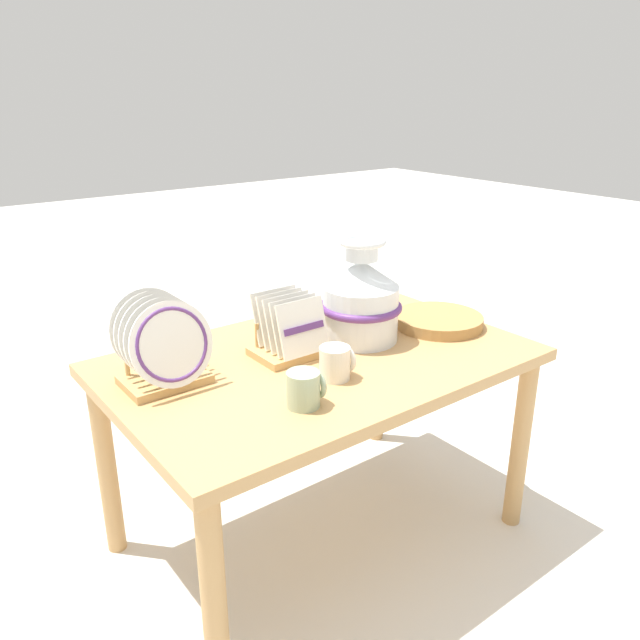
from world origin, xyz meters
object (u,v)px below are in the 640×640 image
dish_rack_round_plates (163,349)px  wicker_charger_stack (439,321)px  ceramic_vase (361,298)px  mug_sage_glaze (305,389)px  dish_rack_square_plates (290,335)px  mug_cream_glaze (336,362)px

dish_rack_round_plates → wicker_charger_stack: size_ratio=0.83×
ceramic_vase → wicker_charger_stack: size_ratio=1.12×
mug_sage_glaze → wicker_charger_stack: bearing=14.9°
dish_rack_round_plates → wicker_charger_stack: (0.87, -0.13, -0.08)m
dish_rack_square_plates → wicker_charger_stack: (0.51, -0.10, -0.04)m
ceramic_vase → mug_cream_glaze: (-0.23, -0.17, -0.09)m
ceramic_vase → mug_sage_glaze: size_ratio=3.55×
ceramic_vase → dish_rack_round_plates: (-0.60, 0.07, -0.03)m
dish_rack_round_plates → mug_sage_glaze: 0.38m
dish_rack_square_plates → wicker_charger_stack: size_ratio=0.75×
mug_sage_glaze → mug_cream_glaze: bearing=25.4°
wicker_charger_stack → mug_sage_glaze: mug_sage_glaze is taller
wicker_charger_stack → mug_cream_glaze: bearing=-168.6°
dish_rack_round_plates → mug_sage_glaze: dish_rack_round_plates is taller
dish_rack_round_plates → wicker_charger_stack: dish_rack_round_plates is taller
ceramic_vase → dish_rack_square_plates: 0.25m
wicker_charger_stack → mug_sage_glaze: (-0.66, -0.17, 0.03)m
mug_sage_glaze → mug_cream_glaze: (0.15, 0.07, 0.00)m
dish_rack_round_plates → dish_rack_square_plates: (0.37, -0.03, -0.04)m
ceramic_vase → dish_rack_round_plates: size_ratio=1.34×
dish_rack_square_plates → mug_cream_glaze: dish_rack_square_plates is taller
dish_rack_round_plates → mug_cream_glaze: bearing=-32.4°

